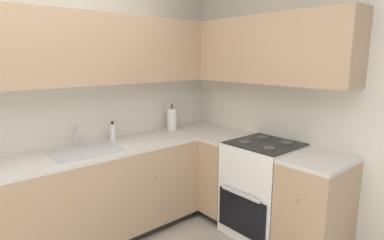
% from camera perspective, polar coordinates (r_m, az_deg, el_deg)
% --- Properties ---
extents(wall_back, '(4.08, 0.05, 2.68)m').
position_cam_1_polar(wall_back, '(3.06, -27.26, 2.93)').
color(wall_back, silver).
rests_on(wall_back, ground_plane).
extents(wall_right, '(0.05, 3.18, 2.68)m').
position_cam_1_polar(wall_right, '(3.07, 22.03, 3.40)').
color(wall_right, silver).
rests_on(wall_right, ground_plane).
extents(lower_cabinets_back, '(1.90, 0.62, 0.87)m').
position_cam_1_polar(lower_cabinets_back, '(3.13, -16.26, -13.20)').
color(lower_cabinets_back, tan).
rests_on(lower_cabinets_back, ground_plane).
extents(countertop_back, '(3.11, 0.60, 0.03)m').
position_cam_1_polar(countertop_back, '(2.98, -16.76, -5.28)').
color(countertop_back, beige).
rests_on(countertop_back, lower_cabinets_back).
extents(lower_cabinets_right, '(0.62, 1.39, 0.87)m').
position_cam_1_polar(lower_cabinets_right, '(3.13, 15.13, -13.20)').
color(lower_cabinets_right, tan).
rests_on(lower_cabinets_right, ground_plane).
extents(countertop_right, '(0.60, 1.39, 0.03)m').
position_cam_1_polar(countertop_right, '(2.97, 15.54, -5.26)').
color(countertop_right, beige).
rests_on(countertop_right, lower_cabinets_right).
extents(oven_range, '(0.68, 0.62, 1.06)m').
position_cam_1_polar(oven_range, '(3.21, 12.92, -11.99)').
color(oven_range, white).
rests_on(oven_range, ground_plane).
extents(upper_cabinets_back, '(2.79, 0.34, 0.63)m').
position_cam_1_polar(upper_cabinets_back, '(2.93, -21.83, 11.92)').
color(upper_cabinets_back, tan).
extents(upper_cabinets_right, '(0.32, 1.94, 0.63)m').
position_cam_1_polar(upper_cabinets_right, '(3.20, 11.78, 12.35)').
color(upper_cabinets_right, tan).
extents(sink, '(0.57, 0.40, 0.10)m').
position_cam_1_polar(sink, '(2.91, -18.74, -6.24)').
color(sink, '#B7B7BC').
rests_on(sink, countertop_back).
extents(faucet, '(0.07, 0.16, 0.20)m').
position_cam_1_polar(faucet, '(3.06, -20.31, -2.39)').
color(faucet, silver).
rests_on(faucet, countertop_back).
extents(soap_bottle, '(0.06, 0.06, 0.19)m').
position_cam_1_polar(soap_bottle, '(3.21, -14.28, -2.10)').
color(soap_bottle, silver).
rests_on(soap_bottle, countertop_back).
extents(paper_towel_roll, '(0.11, 0.11, 0.31)m').
position_cam_1_polar(paper_towel_roll, '(3.55, -3.69, 0.16)').
color(paper_towel_roll, white).
rests_on(paper_towel_roll, countertop_back).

